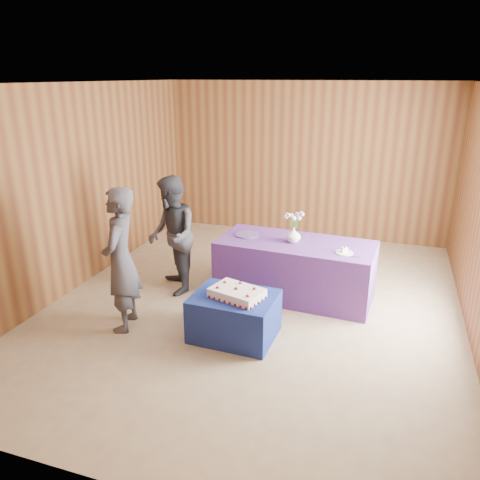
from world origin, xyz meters
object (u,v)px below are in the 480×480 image
at_px(cake_table, 234,316).
at_px(serving_table, 295,269).
at_px(sheet_cake, 237,293).
at_px(vase, 293,235).
at_px(guest_right, 172,236).
at_px(guest_left, 121,260).

xyz_separation_m(cake_table, serving_table, (0.42, 1.25, 0.12)).
bearing_deg(serving_table, sheet_cake, -103.05).
distance_m(cake_table, sheet_cake, 0.30).
xyz_separation_m(sheet_cake, vase, (0.34, 1.25, 0.30)).
height_order(sheet_cake, vase, vase).
bearing_deg(cake_table, guest_right, 145.62).
bearing_deg(guest_right, cake_table, 19.09).
relative_size(sheet_cake, guest_left, 0.39).
bearing_deg(serving_table, guest_left, -136.14).
relative_size(cake_table, sheet_cake, 1.37).
bearing_deg(vase, guest_right, -166.71).
xyz_separation_m(cake_table, sheet_cake, (0.04, -0.02, 0.30)).
bearing_deg(sheet_cake, serving_table, 89.48).
height_order(serving_table, vase, vase).
xyz_separation_m(sheet_cake, guest_right, (-1.20, 0.89, 0.24)).
relative_size(vase, guest_right, 0.12).
relative_size(cake_table, serving_table, 0.45).
bearing_deg(sheet_cake, cake_table, 168.50).
xyz_separation_m(serving_table, guest_right, (-1.58, -0.38, 0.41)).
relative_size(sheet_cake, guest_right, 0.41).
bearing_deg(vase, sheet_cake, -105.33).
bearing_deg(guest_left, serving_table, 114.90).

